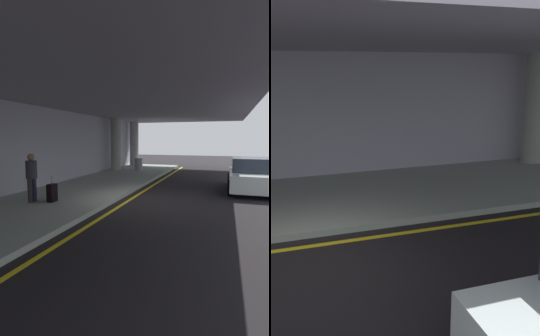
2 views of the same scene
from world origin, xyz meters
TOP-DOWN VIEW (x-y plane):
  - ground_plane at (0.00, 0.00)m, footprint 60.00×60.00m
  - sidewalk at (0.00, 3.10)m, footprint 26.00×4.20m
  - lane_stripe_yellow at (0.00, 0.63)m, footprint 26.00×0.14m
  - support_column_left_mid at (8.00, 4.59)m, footprint 0.73×0.73m
  - support_column_center at (12.00, 4.59)m, footprint 0.73×0.73m
  - ceiling_overhang at (0.00, 2.60)m, footprint 28.00×13.20m
  - terminal_back_wall at (0.00, 5.35)m, footprint 26.00×0.30m
  - car_white at (3.42, -3.88)m, footprint 4.10×1.92m
  - traveler_with_luggage at (-2.01, 3.52)m, footprint 0.38×0.38m
  - suitcase_upright_primary at (-1.76, 2.89)m, footprint 0.36×0.22m
  - trash_bin_steel at (8.41, 3.03)m, footprint 0.56×0.56m

SIDE VIEW (x-z plane):
  - ground_plane at x=0.00m, z-range 0.00..0.00m
  - lane_stripe_yellow at x=0.00m, z-range 0.00..0.01m
  - sidewalk at x=0.00m, z-range 0.00..0.15m
  - suitcase_upright_primary at x=-1.76m, z-range 0.01..0.91m
  - trash_bin_steel at x=8.41m, z-range 0.15..1.00m
  - car_white at x=3.42m, z-range -0.04..1.46m
  - traveler_with_luggage at x=-2.01m, z-range 0.27..1.95m
  - terminal_back_wall at x=0.00m, z-range 0.00..3.80m
  - support_column_left_mid at x=8.00m, z-range 0.15..3.80m
  - support_column_center at x=12.00m, z-range 0.15..3.80m
  - ceiling_overhang at x=0.00m, z-range 3.80..4.10m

